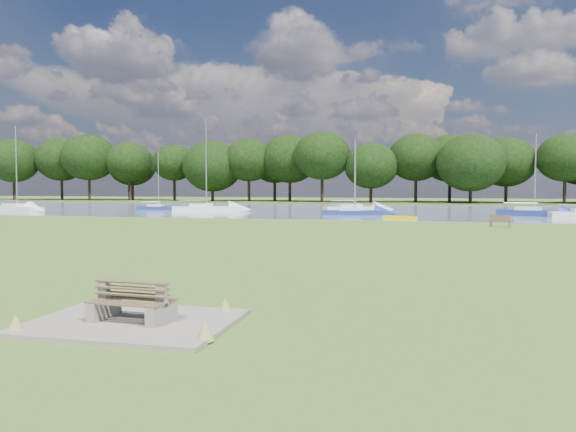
% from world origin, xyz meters
% --- Properties ---
extents(ground, '(220.00, 220.00, 0.00)m').
position_xyz_m(ground, '(0.00, 0.00, 0.00)').
color(ground, olive).
extents(river, '(220.00, 40.00, 0.10)m').
position_xyz_m(river, '(0.00, 42.00, 0.00)').
color(river, slate).
rests_on(river, ground).
extents(far_bank, '(220.00, 20.00, 0.40)m').
position_xyz_m(far_bank, '(0.00, 72.00, 0.00)').
color(far_bank, '#4C6626').
rests_on(far_bank, ground).
extents(concrete_pad, '(4.20, 3.20, 0.10)m').
position_xyz_m(concrete_pad, '(0.00, -14.00, 0.05)').
color(concrete_pad, gray).
rests_on(concrete_pad, ground).
extents(bench_pair, '(1.74, 1.10, 0.90)m').
position_xyz_m(bench_pair, '(0.00, -14.00, 0.47)').
color(bench_pair, gray).
rests_on(bench_pair, concrete_pad).
extents(riverbank_bench, '(1.50, 0.78, 0.88)m').
position_xyz_m(riverbank_bench, '(11.15, 17.20, 0.44)').
color(riverbank_bench, brown).
rests_on(riverbank_bench, ground).
extents(kayak, '(2.97, 1.71, 0.29)m').
position_xyz_m(kayak, '(3.94, 24.00, 0.20)').
color(kayak, '#FEE007').
rests_on(kayak, river).
extents(tree_line, '(159.75, 9.96, 12.05)m').
position_xyz_m(tree_line, '(8.34, 68.00, 7.12)').
color(tree_line, black).
rests_on(tree_line, far_bank).
extents(sailboat_1, '(7.69, 4.84, 10.26)m').
position_xyz_m(sailboat_1, '(-17.63, 33.65, 0.59)').
color(sailboat_1, silver).
rests_on(sailboat_1, river).
extents(sailboat_2, '(6.41, 2.87, 7.48)m').
position_xyz_m(sailboat_2, '(-0.77, 30.34, 0.46)').
color(sailboat_2, navy).
rests_on(sailboat_2, river).
extents(sailboat_3, '(7.07, 4.57, 7.69)m').
position_xyz_m(sailboat_3, '(-1.63, 37.89, 0.54)').
color(sailboat_3, silver).
rests_on(sailboat_3, river).
extents(sailboat_4, '(6.93, 3.58, 7.76)m').
position_xyz_m(sailboat_4, '(16.05, 32.62, 0.55)').
color(sailboat_4, navy).
rests_on(sailboat_4, river).
extents(sailboat_6, '(7.15, 3.78, 9.57)m').
position_xyz_m(sailboat_6, '(-38.80, 29.63, 0.56)').
color(sailboat_6, silver).
rests_on(sailboat_6, river).
extents(sailboat_7, '(5.17, 2.05, 6.90)m').
position_xyz_m(sailboat_7, '(-24.53, 35.92, 0.46)').
color(sailboat_7, navy).
rests_on(sailboat_7, river).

